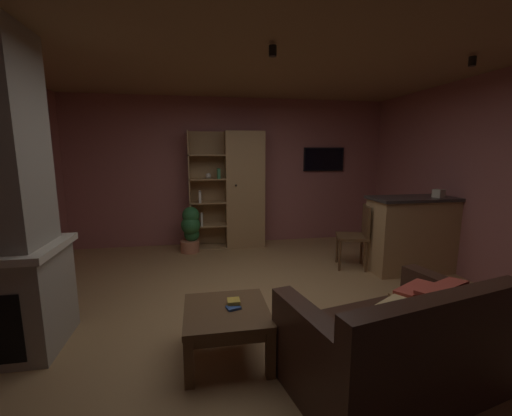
{
  "coord_description": "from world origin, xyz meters",
  "views": [
    {
      "loc": [
        -0.64,
        -3.16,
        1.67
      ],
      "look_at": [
        0.0,
        0.4,
        1.05
      ],
      "focal_mm": 22.87,
      "sensor_mm": 36.0,
      "label": 1
    }
  ],
  "objects_px": {
    "table_book_1": "(234,301)",
    "table_book_0": "(233,308)",
    "leather_couch": "(395,348)",
    "dining_chair": "(358,232)",
    "coffee_table": "(227,318)",
    "kitchen_bar_counter": "(418,234)",
    "tissue_box": "(439,193)",
    "potted_floor_plant": "(191,229)",
    "wall_mounted_tv": "(324,159)",
    "bookshelf_cabinet": "(240,190)"
  },
  "relations": [
    {
      "from": "tissue_box",
      "to": "bookshelf_cabinet",
      "type": "bearing_deg",
      "value": 144.29
    },
    {
      "from": "coffee_table",
      "to": "table_book_0",
      "type": "xyz_separation_m",
      "value": [
        0.06,
        -0.0,
        0.09
      ]
    },
    {
      "from": "coffee_table",
      "to": "potted_floor_plant",
      "type": "xyz_separation_m",
      "value": [
        -0.34,
        2.98,
        0.06
      ]
    },
    {
      "from": "kitchen_bar_counter",
      "to": "leather_couch",
      "type": "distance_m",
      "value": 2.7
    },
    {
      "from": "leather_couch",
      "to": "bookshelf_cabinet",
      "type": "bearing_deg",
      "value": 99.23
    },
    {
      "from": "kitchen_bar_counter",
      "to": "leather_couch",
      "type": "bearing_deg",
      "value": -129.05
    },
    {
      "from": "dining_chair",
      "to": "bookshelf_cabinet",
      "type": "bearing_deg",
      "value": 136.8
    },
    {
      "from": "kitchen_bar_counter",
      "to": "wall_mounted_tv",
      "type": "height_order",
      "value": "wall_mounted_tv"
    },
    {
      "from": "dining_chair",
      "to": "table_book_1",
      "type": "bearing_deg",
      "value": -138.97
    },
    {
      "from": "leather_couch",
      "to": "kitchen_bar_counter",
      "type": "bearing_deg",
      "value": 50.95
    },
    {
      "from": "bookshelf_cabinet",
      "to": "kitchen_bar_counter",
      "type": "distance_m",
      "value": 2.91
    },
    {
      "from": "kitchen_bar_counter",
      "to": "leather_couch",
      "type": "xyz_separation_m",
      "value": [
        -1.7,
        -2.09,
        -0.23
      ]
    },
    {
      "from": "dining_chair",
      "to": "wall_mounted_tv",
      "type": "bearing_deg",
      "value": 86.52
    },
    {
      "from": "table_book_1",
      "to": "wall_mounted_tv",
      "type": "bearing_deg",
      "value": 58.25
    },
    {
      "from": "potted_floor_plant",
      "to": "kitchen_bar_counter",
      "type": "bearing_deg",
      "value": -24.53
    },
    {
      "from": "table_book_1",
      "to": "kitchen_bar_counter",
      "type": "bearing_deg",
      "value": 28.03
    },
    {
      "from": "kitchen_bar_counter",
      "to": "table_book_0",
      "type": "relative_size",
      "value": 12.91
    },
    {
      "from": "leather_couch",
      "to": "potted_floor_plant",
      "type": "height_order",
      "value": "leather_couch"
    },
    {
      "from": "potted_floor_plant",
      "to": "leather_couch",
      "type": "bearing_deg",
      "value": -67.33
    },
    {
      "from": "tissue_box",
      "to": "coffee_table",
      "type": "height_order",
      "value": "tissue_box"
    },
    {
      "from": "table_book_1",
      "to": "wall_mounted_tv",
      "type": "relative_size",
      "value": 0.13
    },
    {
      "from": "kitchen_bar_counter",
      "to": "potted_floor_plant",
      "type": "bearing_deg",
      "value": 155.47
    },
    {
      "from": "potted_floor_plant",
      "to": "wall_mounted_tv",
      "type": "relative_size",
      "value": 1.0
    },
    {
      "from": "bookshelf_cabinet",
      "to": "kitchen_bar_counter",
      "type": "xyz_separation_m",
      "value": [
        2.31,
        -1.7,
        -0.47
      ]
    },
    {
      "from": "kitchen_bar_counter",
      "to": "table_book_1",
      "type": "distance_m",
      "value": 3.15
    },
    {
      "from": "tissue_box",
      "to": "wall_mounted_tv",
      "type": "relative_size",
      "value": 0.15
    },
    {
      "from": "kitchen_bar_counter",
      "to": "leather_couch",
      "type": "relative_size",
      "value": 0.89
    },
    {
      "from": "dining_chair",
      "to": "potted_floor_plant",
      "type": "xyz_separation_m",
      "value": [
        -2.4,
        1.19,
        -0.13
      ]
    },
    {
      "from": "kitchen_bar_counter",
      "to": "dining_chair",
      "type": "bearing_deg",
      "value": 161.63
    },
    {
      "from": "dining_chair",
      "to": "leather_couch",
      "type": "bearing_deg",
      "value": -111.31
    },
    {
      "from": "leather_couch",
      "to": "dining_chair",
      "type": "height_order",
      "value": "dining_chair"
    },
    {
      "from": "table_book_0",
      "to": "wall_mounted_tv",
      "type": "relative_size",
      "value": 0.14
    },
    {
      "from": "bookshelf_cabinet",
      "to": "coffee_table",
      "type": "relative_size",
      "value": 2.93
    },
    {
      "from": "table_book_1",
      "to": "table_book_0",
      "type": "bearing_deg",
      "value": -98.56
    },
    {
      "from": "bookshelf_cabinet",
      "to": "table_book_0",
      "type": "height_order",
      "value": "bookshelf_cabinet"
    },
    {
      "from": "coffee_table",
      "to": "dining_chair",
      "type": "distance_m",
      "value": 2.74
    },
    {
      "from": "kitchen_bar_counter",
      "to": "tissue_box",
      "type": "xyz_separation_m",
      "value": [
        0.19,
        -0.1,
        0.58
      ]
    },
    {
      "from": "table_book_0",
      "to": "potted_floor_plant",
      "type": "xyz_separation_m",
      "value": [
        -0.39,
        2.99,
        -0.03
      ]
    },
    {
      "from": "wall_mounted_tv",
      "to": "table_book_1",
      "type": "bearing_deg",
      "value": -121.75
    },
    {
      "from": "tissue_box",
      "to": "leather_couch",
      "type": "height_order",
      "value": "tissue_box"
    },
    {
      "from": "tissue_box",
      "to": "dining_chair",
      "type": "distance_m",
      "value": 1.19
    },
    {
      "from": "potted_floor_plant",
      "to": "table_book_0",
      "type": "bearing_deg",
      "value": -82.53
    },
    {
      "from": "bookshelf_cabinet",
      "to": "wall_mounted_tv",
      "type": "xyz_separation_m",
      "value": [
        1.63,
        0.21,
        0.53
      ]
    },
    {
      "from": "leather_couch",
      "to": "table_book_1",
      "type": "height_order",
      "value": "leather_couch"
    },
    {
      "from": "coffee_table",
      "to": "wall_mounted_tv",
      "type": "height_order",
      "value": "wall_mounted_tv"
    },
    {
      "from": "bookshelf_cabinet",
      "to": "table_book_1",
      "type": "xyz_separation_m",
      "value": [
        -0.46,
        -3.18,
        -0.55
      ]
    },
    {
      "from": "bookshelf_cabinet",
      "to": "wall_mounted_tv",
      "type": "bearing_deg",
      "value": 7.33
    },
    {
      "from": "tissue_box",
      "to": "leather_couch",
      "type": "bearing_deg",
      "value": -133.38
    },
    {
      "from": "leather_couch",
      "to": "table_book_0",
      "type": "relative_size",
      "value": 14.58
    },
    {
      "from": "tissue_box",
      "to": "leather_couch",
      "type": "distance_m",
      "value": 2.86
    }
  ]
}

